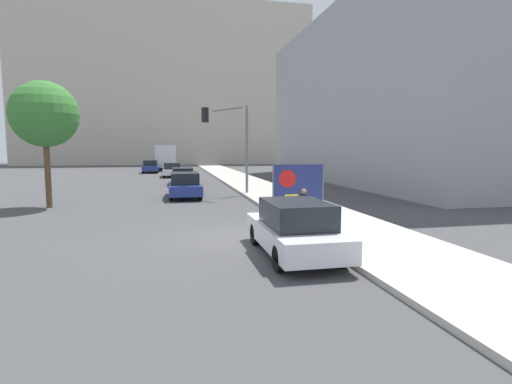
# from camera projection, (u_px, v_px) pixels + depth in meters

# --- Properties ---
(ground_plane) EXTENTS (160.00, 160.00, 0.00)m
(ground_plane) POSITION_uv_depth(u_px,v_px,m) (235.00, 239.00, 13.02)
(ground_plane) COLOR #444447
(sidewalk_curb) EXTENTS (3.71, 90.00, 0.15)m
(sidewalk_curb) POSITION_uv_depth(u_px,v_px,m) (260.00, 189.00, 28.46)
(sidewalk_curb) COLOR #B7B2A8
(sidewalk_curb) RESTS_ON ground_plane
(building_backdrop_far) EXTENTS (52.00, 12.00, 29.07)m
(building_backdrop_far) POSITION_uv_depth(u_px,v_px,m) (169.00, 86.00, 74.67)
(building_backdrop_far) COLOR #BCB2A3
(building_backdrop_far) RESTS_ON ground_plane
(building_backdrop_right) EXTENTS (10.00, 32.00, 14.48)m
(building_backdrop_right) POSITION_uv_depth(u_px,v_px,m) (378.00, 99.00, 35.14)
(building_backdrop_right) COLOR #99999E
(building_backdrop_right) RESTS_ON ground_plane
(seated_protester) EXTENTS (1.00, 0.77, 1.20)m
(seated_protester) POSITION_uv_depth(u_px,v_px,m) (304.00, 203.00, 15.69)
(seated_protester) COLOR #474C56
(seated_protester) RESTS_ON sidewalk_curb
(pedestrian_behind) EXTENTS (0.34, 0.34, 1.70)m
(pedestrian_behind) POSITION_uv_depth(u_px,v_px,m) (279.00, 184.00, 21.81)
(pedestrian_behind) COLOR black
(pedestrian_behind) RESTS_ON sidewalk_curb
(protest_banner) EXTENTS (2.57, 0.06, 2.02)m
(protest_banner) POSITION_uv_depth(u_px,v_px,m) (298.00, 184.00, 19.13)
(protest_banner) COLOR slate
(protest_banner) RESTS_ON sidewalk_curb
(traffic_light_pole) EXTENTS (2.98, 2.75, 5.40)m
(traffic_light_pole) POSITION_uv_depth(u_px,v_px,m) (231.00, 133.00, 24.07)
(traffic_light_pole) COLOR slate
(traffic_light_pole) RESTS_ON sidewalk_curb
(parked_car_curbside) EXTENTS (1.82, 4.45, 1.52)m
(parked_car_curbside) POSITION_uv_depth(u_px,v_px,m) (295.00, 228.00, 10.95)
(parked_car_curbside) COLOR silver
(parked_car_curbside) RESTS_ON ground_plane
(car_on_road_nearest) EXTENTS (1.85, 4.53, 1.50)m
(car_on_road_nearest) POSITION_uv_depth(u_px,v_px,m) (185.00, 185.00, 23.82)
(car_on_road_nearest) COLOR navy
(car_on_road_nearest) RESTS_ON ground_plane
(car_on_road_midblock) EXTENTS (1.85, 4.44, 1.36)m
(car_on_road_midblock) POSITION_uv_depth(u_px,v_px,m) (183.00, 176.00, 32.31)
(car_on_road_midblock) COLOR black
(car_on_road_midblock) RESTS_ON ground_plane
(car_on_road_distant) EXTENTS (1.83, 4.73, 1.46)m
(car_on_road_distant) POSITION_uv_depth(u_px,v_px,m) (172.00, 170.00, 41.10)
(car_on_road_distant) COLOR silver
(car_on_road_distant) RESTS_ON ground_plane
(car_on_road_far_lane) EXTENTS (1.81, 4.57, 1.51)m
(car_on_road_far_lane) POSITION_uv_depth(u_px,v_px,m) (151.00, 166.00, 47.93)
(car_on_road_far_lane) COLOR navy
(car_on_road_far_lane) RESTS_ON ground_plane
(city_bus_on_road) EXTENTS (2.62, 10.24, 3.34)m
(city_bus_on_road) POSITION_uv_depth(u_px,v_px,m) (166.00, 156.00, 55.34)
(city_bus_on_road) COLOR silver
(city_bus_on_road) RESTS_ON ground_plane
(street_tree_near_curb) EXTENTS (3.20, 3.20, 6.19)m
(street_tree_near_curb) POSITION_uv_depth(u_px,v_px,m) (44.00, 115.00, 19.38)
(street_tree_near_curb) COLOR brown
(street_tree_near_curb) RESTS_ON ground_plane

